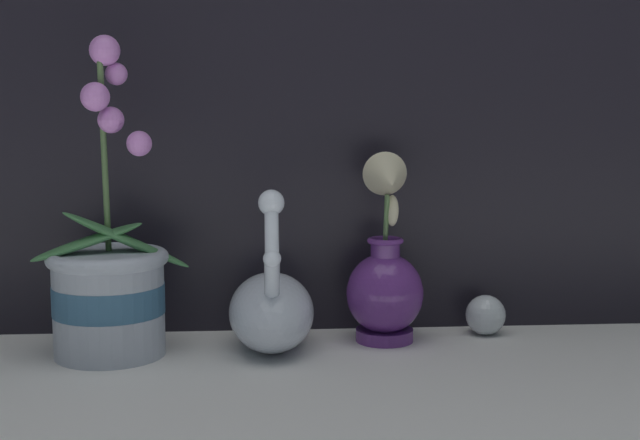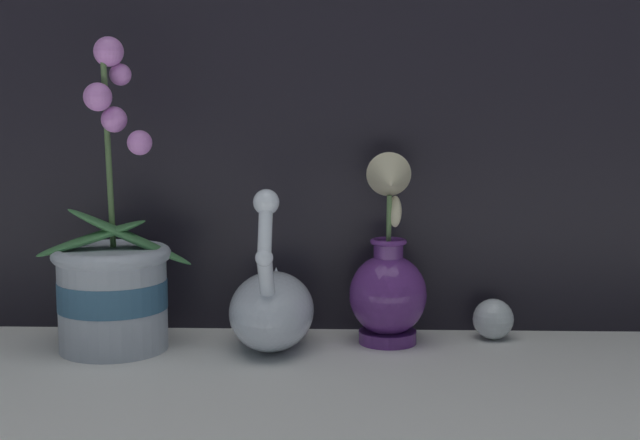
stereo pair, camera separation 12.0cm
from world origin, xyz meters
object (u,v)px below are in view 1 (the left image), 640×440
glass_sphere (486,315)px  blue_vase (385,276)px  orchid_potted_plant (109,286)px  swan_figurine (271,307)px

glass_sphere → blue_vase: bearing=-169.5°
orchid_potted_plant → swan_figurine: orchid_potted_plant is taller
orchid_potted_plant → swan_figurine: 0.22m
swan_figurine → blue_vase: blue_vase is taller
orchid_potted_plant → glass_sphere: 0.54m
orchid_potted_plant → glass_sphere: orchid_potted_plant is taller
blue_vase → glass_sphere: 0.17m
orchid_potted_plant → swan_figurine: bearing=3.9°
orchid_potted_plant → swan_figurine: (0.22, 0.01, -0.04)m
swan_figurine → blue_vase: 0.17m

